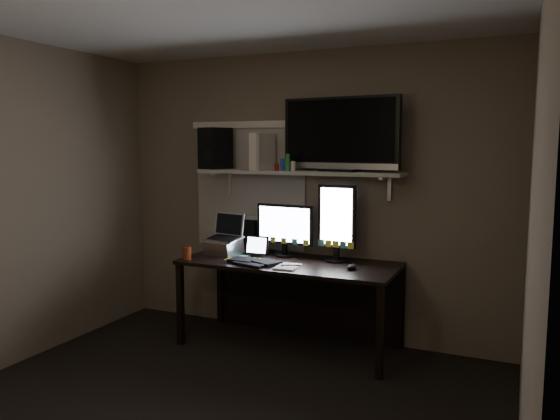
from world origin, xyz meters
The scene contains 20 objects.
ceiling centered at (0.00, 0.00, 2.50)m, with size 3.60×3.60×0.00m, color silver.
back_wall centered at (0.00, 1.80, 1.25)m, with size 3.60×3.60×0.00m, color #6D5E4E.
right_wall centered at (1.80, 0.00, 1.25)m, with size 3.60×3.60×0.00m, color #6D5E4E.
window_blinds centered at (-0.55, 1.79, 1.30)m, with size 1.10×0.02×1.10m, color beige.
desk centered at (0.00, 1.55, 0.55)m, with size 1.80×0.75×0.73m.
wall_shelf centered at (0.00, 1.62, 1.46)m, with size 1.80×0.35×0.03m, color #B4B4AF.
monitor_landscape centered at (-0.12, 1.60, 0.96)m, with size 0.53×0.06×0.46m, color black.
monitor_portrait centered at (0.36, 1.59, 1.06)m, with size 0.33×0.06×0.65m, color black.
keyboard centered at (-0.24, 1.26, 0.74)m, with size 0.44×0.17×0.03m, color black.
mouse centered at (0.56, 1.36, 0.75)m, with size 0.07×0.11×0.04m, color black.
notepad centered at (0.08, 1.22, 0.74)m, with size 0.17×0.23×0.01m, color beige.
tablet centered at (-0.32, 1.49, 0.82)m, with size 0.21×0.09×0.19m, color black.
file_sorter centered at (-0.55, 1.72, 0.89)m, with size 0.25×0.11×0.31m, color black.
laptop centered at (-0.64, 1.45, 0.91)m, with size 0.32×0.26×0.36m, color silver.
cup centered at (-0.83, 1.15, 0.78)m, with size 0.08×0.08×0.11m, color maroon.
sticky_notes centered at (-0.43, 1.37, 0.73)m, with size 0.33×0.24×0.00m, color #F8FA44, non-canonical shape.
tv centered at (0.37, 1.64, 1.78)m, with size 1.01×0.18×0.61m, color black.
game_console centered at (-0.33, 1.60, 1.64)m, with size 0.08×0.27×0.32m, color silver.
speaker centered at (-0.80, 1.60, 1.66)m, with size 0.20×0.25×0.37m, color black.
bottles centered at (-0.09, 1.54, 1.55)m, with size 0.23×0.05×0.14m, color #A50F0C, non-canonical shape.
Camera 1 is at (1.76, -2.67, 1.70)m, focal length 35.00 mm.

